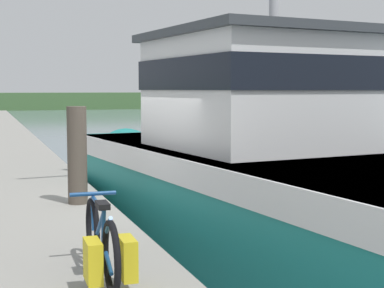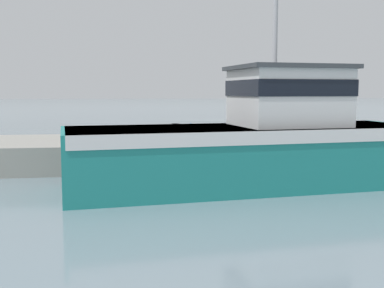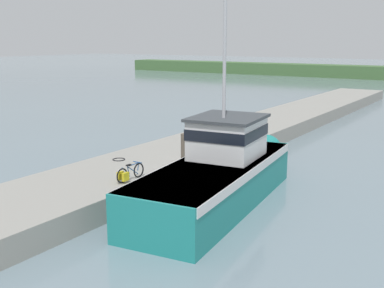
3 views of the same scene
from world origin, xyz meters
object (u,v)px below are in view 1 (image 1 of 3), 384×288
object	(u,v)px
bicycle_touring	(104,246)
fishing_boat_main	(283,184)
mooring_post	(77,155)
boat_blue_far	(248,133)

from	to	relation	value
bicycle_touring	fishing_boat_main	bearing A→B (deg)	39.56
bicycle_touring	mooring_post	xyz separation A→B (m)	(0.32, 3.59, 0.39)
boat_blue_far	mooring_post	bearing A→B (deg)	-24.68
fishing_boat_main	mooring_post	size ratio (longest dim) A/B	8.70
boat_blue_far	mooring_post	xyz separation A→B (m)	(-9.88, -15.28, 1.00)
fishing_boat_main	mooring_post	world-z (taller)	fishing_boat_main
boat_blue_far	mooring_post	world-z (taller)	mooring_post
boat_blue_far	bicycle_touring	world-z (taller)	boat_blue_far
mooring_post	boat_blue_far	bearing A→B (deg)	57.12
bicycle_touring	mooring_post	bearing A→B (deg)	86.54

